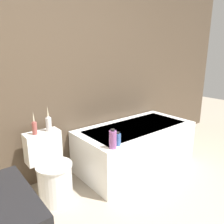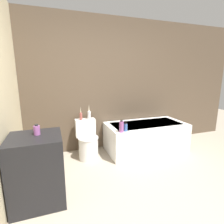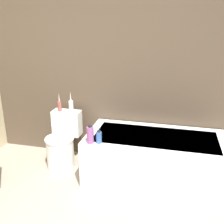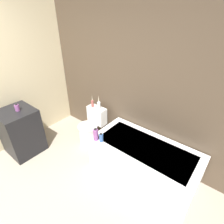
% 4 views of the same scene
% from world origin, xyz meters
% --- Properties ---
extents(wall_back_tiled, '(6.40, 0.06, 2.60)m').
position_xyz_m(wall_back_tiled, '(0.00, 2.17, 1.30)').
color(wall_back_tiled, brown).
rests_on(wall_back_tiled, ground_plane).
extents(bathtub, '(1.58, 0.79, 0.55)m').
position_xyz_m(bathtub, '(0.78, 1.72, 0.28)').
color(bathtub, white).
rests_on(bathtub, ground).
extents(toilet, '(0.37, 0.53, 0.69)m').
position_xyz_m(toilet, '(-0.40, 1.78, 0.30)').
color(toilet, white).
rests_on(toilet, ground).
extents(vase_gold, '(0.05, 0.05, 0.25)m').
position_xyz_m(vase_gold, '(-0.48, 1.93, 0.77)').
color(vase_gold, '#994C47').
rests_on(vase_gold, toilet).
extents(vase_silver, '(0.06, 0.06, 0.28)m').
position_xyz_m(vase_silver, '(-0.32, 1.94, 0.78)').
color(vase_silver, silver).
rests_on(vase_silver, toilet).
extents(shampoo_bottle_tall, '(0.08, 0.08, 0.21)m').
position_xyz_m(shampoo_bottle_tall, '(0.12, 1.39, 0.65)').
color(shampoo_bottle_tall, '#8C4C8C').
rests_on(shampoo_bottle_tall, bathtub).
extents(shampoo_bottle_short, '(0.06, 0.06, 0.15)m').
position_xyz_m(shampoo_bottle_short, '(0.20, 1.42, 0.62)').
color(shampoo_bottle_short, '#335999').
rests_on(shampoo_bottle_short, bathtub).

